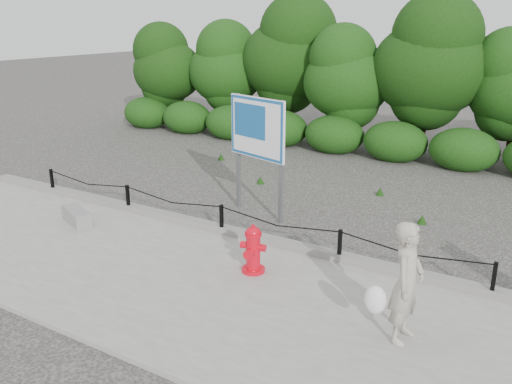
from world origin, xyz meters
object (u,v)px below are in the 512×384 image
at_px(fire_hydrant, 253,250).
at_px(concrete_block, 77,216).
at_px(pedestrian, 405,284).
at_px(advertising_sign, 257,133).

height_order(fire_hydrant, concrete_block, fire_hydrant).
distance_m(fire_hydrant, concrete_block, 4.34).
xyz_separation_m(fire_hydrant, pedestrian, (2.72, -0.67, 0.41)).
height_order(pedestrian, advertising_sign, advertising_sign).
xyz_separation_m(fire_hydrant, advertising_sign, (-1.49, 2.59, 1.35)).
height_order(fire_hydrant, pedestrian, pedestrian).
bearing_deg(concrete_block, pedestrian, -5.68).
relative_size(pedestrian, advertising_sign, 0.64).
relative_size(fire_hydrant, pedestrian, 0.51).
bearing_deg(concrete_block, fire_hydrant, -0.38).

